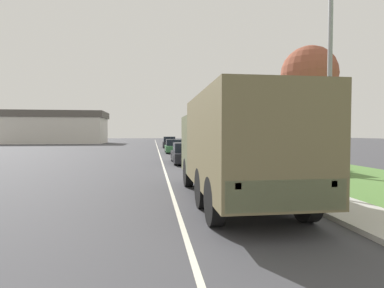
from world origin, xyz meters
TOP-DOWN VIEW (x-y plane):
  - ground_plane at (0.00, 40.00)m, footprint 180.00×180.00m
  - lane_centre_stripe at (0.00, 40.00)m, footprint 0.12×120.00m
  - sidewalk_right at (4.50, 40.00)m, footprint 1.80×120.00m
  - grass_strip_right at (8.90, 40.00)m, footprint 7.00×120.00m
  - military_truck at (1.83, 11.02)m, footprint 2.51×7.59m
  - car_nearest_ahead at (1.59, 23.04)m, footprint 1.76×4.60m
  - car_second_ahead at (1.54, 34.04)m, footprint 1.77×3.96m
  - car_third_ahead at (1.68, 45.21)m, footprint 1.83×4.12m
  - pickup_truck at (7.90, 19.38)m, footprint 2.02×5.31m
  - lamp_post at (4.57, 10.74)m, footprint 1.69×0.24m
  - tree_mid_right at (7.54, 17.08)m, footprint 2.92×2.92m
  - building_distant at (-20.25, 67.19)m, footprint 19.59×9.79m

SIDE VIEW (x-z plane):
  - ground_plane at x=0.00m, z-range 0.00..0.00m
  - lane_centre_stripe at x=0.00m, z-range 0.00..0.00m
  - grass_strip_right at x=8.90m, z-range 0.00..0.02m
  - sidewalk_right at x=4.50m, z-range 0.00..0.12m
  - car_nearest_ahead at x=1.59m, z-range -0.06..1.36m
  - car_second_ahead at x=1.54m, z-range -0.07..1.37m
  - car_third_ahead at x=1.68m, z-range -0.09..1.53m
  - pickup_truck at x=7.90m, z-range -0.04..1.89m
  - military_truck at x=1.83m, z-range 0.18..3.35m
  - building_distant at x=-20.25m, z-range 0.04..6.62m
  - lamp_post at x=4.57m, z-range 0.82..9.17m
  - tree_mid_right at x=7.54m, z-range 1.84..8.50m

